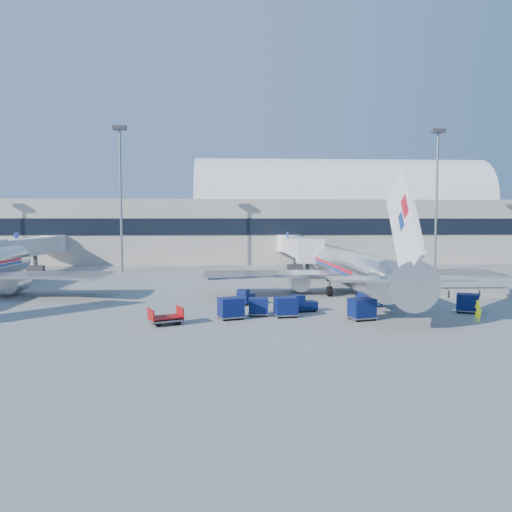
{
  "coord_description": "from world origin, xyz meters",
  "views": [
    {
      "loc": [
        -3.29,
        -48.66,
        8.0
      ],
      "look_at": [
        -0.31,
        6.0,
        4.17
      ],
      "focal_mm": 35.0,
      "sensor_mm": 36.0,
      "label": 1
    }
  ],
  "objects": [
    {
      "name": "ramp_worker",
      "position": [
        16.44,
        -10.55,
        0.88
      ],
      "size": [
        0.62,
        0.75,
        1.76
      ],
      "primitive_type": "imported",
      "rotation": [
        0.0,
        0.0,
        1.94
      ],
      "color": "#C2DE17",
      "rests_on": "ground"
    },
    {
      "name": "mast_east",
      "position": [
        30.0,
        30.0,
        14.79
      ],
      "size": [
        2.0,
        1.2,
        22.6
      ],
      "color": "slate",
      "rests_on": "ground"
    },
    {
      "name": "barrier_near",
      "position": [
        18.0,
        2.0,
        0.45
      ],
      "size": [
        3.0,
        0.55,
        0.9
      ],
      "primitive_type": "cube",
      "color": "#9E9E96",
      "rests_on": "ground"
    },
    {
      "name": "tug_lead",
      "position": [
        3.2,
        -5.31,
        0.68
      ],
      "size": [
        2.53,
        1.75,
        1.5
      ],
      "rotation": [
        0.0,
        0.0,
        0.29
      ],
      "color": "#091448",
      "rests_on": "ground"
    },
    {
      "name": "ground",
      "position": [
        0.0,
        0.0,
        0.0
      ],
      "size": [
        260.0,
        260.0,
        0.0
      ],
      "primitive_type": "plane",
      "color": "gray",
      "rests_on": "ground"
    },
    {
      "name": "tug_left",
      "position": [
        -1.8,
        -1.08,
        0.68
      ],
      "size": [
        2.02,
        2.54,
        1.48
      ],
      "rotation": [
        0.0,
        0.0,
        1.12
      ],
      "color": "#091448",
      "rests_on": "ground"
    },
    {
      "name": "barrier_far",
      "position": [
        24.6,
        2.0,
        0.45
      ],
      "size": [
        3.0,
        0.55,
        0.9
      ],
      "primitive_type": "cube",
      "color": "#9E9E96",
      "rests_on": "ground"
    },
    {
      "name": "cart_open_red",
      "position": [
        -8.18,
        -10.23,
        0.47
      ],
      "size": [
        2.92,
        2.57,
        0.65
      ],
      "rotation": [
        0.0,
        0.0,
        0.43
      ],
      "color": "slate",
      "rests_on": "ground"
    },
    {
      "name": "airliner_main",
      "position": [
        10.0,
        4.51,
        2.93
      ],
      "size": [
        32.0,
        37.26,
        12.07
      ],
      "color": "silver",
      "rests_on": "ground"
    },
    {
      "name": "cart_train_a",
      "position": [
        1.44,
        -7.65,
        0.89
      ],
      "size": [
        2.09,
        1.72,
        1.67
      ],
      "rotation": [
        0.0,
        0.0,
        0.16
      ],
      "color": "#091448",
      "rests_on": "ground"
    },
    {
      "name": "cart_train_c",
      "position": [
        -3.15,
        -8.34,
        0.94
      ],
      "size": [
        2.39,
        2.1,
        1.76
      ],
      "rotation": [
        0.0,
        0.0,
        0.34
      ],
      "color": "#091448",
      "rests_on": "ground"
    },
    {
      "name": "barrier_mid",
      "position": [
        21.3,
        2.0,
        0.45
      ],
      "size": [
        3.0,
        0.55,
        0.9
      ],
      "primitive_type": "cube",
      "color": "#9E9E96",
      "rests_on": "ground"
    },
    {
      "name": "cart_solo_far",
      "position": [
        17.54,
        -6.55,
        0.89
      ],
      "size": [
        2.33,
        2.13,
        1.67
      ],
      "rotation": [
        0.0,
        0.0,
        -0.46
      ],
      "color": "#091448",
      "rests_on": "ground"
    },
    {
      "name": "cart_solo_near",
      "position": [
        7.44,
        -9.26,
        0.94
      ],
      "size": [
        2.34,
        2.02,
        1.76
      ],
      "rotation": [
        0.0,
        0.0,
        0.28
      ],
      "color": "#091448",
      "rests_on": "ground"
    },
    {
      "name": "jetbridge_mid",
      "position": [
        -34.4,
        30.81,
        3.93
      ],
      "size": [
        4.4,
        27.5,
        6.25
      ],
      "color": "silver",
      "rests_on": "ground"
    },
    {
      "name": "cart_train_b",
      "position": [
        -0.81,
        -7.0,
        0.81
      ],
      "size": [
        1.78,
        1.4,
        1.51
      ],
      "rotation": [
        0.0,
        0.0,
        -0.06
      ],
      "color": "#091448",
      "rests_on": "ground"
    },
    {
      "name": "tug_right",
      "position": [
        9.86,
        -2.52,
        0.74
      ],
      "size": [
        2.76,
        2.25,
        1.61
      ],
      "rotation": [
        0.0,
        0.0,
        -0.49
      ],
      "color": "#091448",
      "rests_on": "ground"
    },
    {
      "name": "mast_west",
      "position": [
        -20.0,
        30.0,
        14.79
      ],
      "size": [
        2.0,
        1.2,
        22.6
      ],
      "color": "slate",
      "rests_on": "ground"
    },
    {
      "name": "terminal",
      "position": [
        -13.6,
        55.96,
        7.52
      ],
      "size": [
        170.0,
        28.15,
        21.0
      ],
      "color": "#B2AA9E",
      "rests_on": "ground"
    },
    {
      "name": "jetbridge_near",
      "position": [
        7.6,
        30.81,
        3.93
      ],
      "size": [
        4.4,
        27.5,
        6.25
      ],
      "color": "silver",
      "rests_on": "ground"
    }
  ]
}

